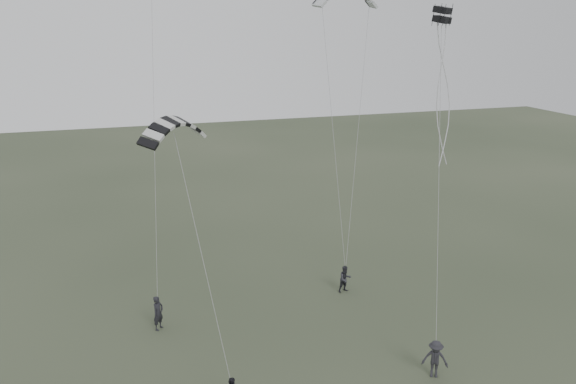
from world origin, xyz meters
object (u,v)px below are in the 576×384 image
object	(u,v)px
flyer_right	(345,279)
kite_striped	(173,121)
flyer_left	(158,313)
kite_box	(442,15)
flyer_far	(435,359)

from	to	relation	value
flyer_right	kite_striped	xyz separation A→B (m)	(-10.06, -4.51, 10.75)
flyer_right	flyer_left	bearing A→B (deg)	175.42
flyer_left	flyer_right	distance (m)	11.12
flyer_left	kite_box	bearing A→B (deg)	-54.69
flyer_right	flyer_far	bearing A→B (deg)	-96.41
flyer_right	kite_striped	distance (m)	15.40
flyer_left	kite_striped	distance (m)	11.24
flyer_right	flyer_far	distance (m)	9.08
kite_box	flyer_right	bearing A→B (deg)	107.12
flyer_right	kite_box	bearing A→B (deg)	-51.00
kite_striped	kite_box	distance (m)	14.22
flyer_right	kite_box	distance (m)	15.74
kite_striped	kite_box	size ratio (longest dim) A/B	4.54
flyer_left	kite_box	world-z (taller)	kite_box
flyer_left	flyer_right	bearing A→B (deg)	-41.74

